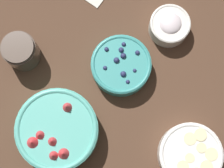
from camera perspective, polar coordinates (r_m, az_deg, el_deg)
name	(u,v)px	position (r m, az deg, el deg)	size (l,w,h in m)	color
ground_plane	(110,78)	(1.02, -0.27, 0.92)	(4.00, 4.00, 0.00)	#4C3323
bowl_strawberries	(57,130)	(0.97, -8.32, -6.99)	(0.21, 0.21, 0.09)	#56B7A8
bowl_blueberries	(121,65)	(1.00, 1.38, 2.84)	(0.16, 0.16, 0.06)	teal
bowl_bananas	(190,155)	(1.00, 11.85, -10.50)	(0.16, 0.16, 0.05)	white
bowl_cream	(169,25)	(1.04, 8.76, 8.82)	(0.11, 0.11, 0.06)	silver
jar_chocolate	(21,52)	(1.03, -13.66, 4.81)	(0.09, 0.09, 0.09)	#4C3D33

